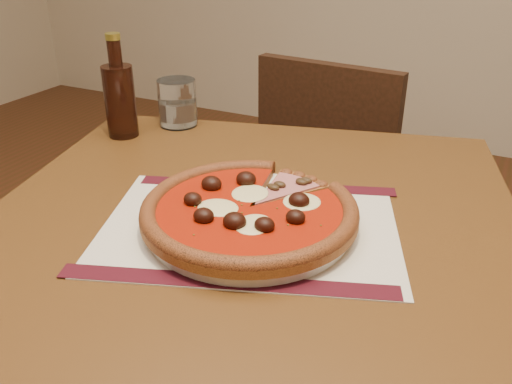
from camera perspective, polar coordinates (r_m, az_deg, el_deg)
table at (r=0.87m, az=-0.59°, el=-8.28°), size 0.98×0.98×0.75m
chair_far at (r=1.59m, az=8.44°, el=1.43°), size 0.43×0.43×0.83m
placemat at (r=0.78m, az=-0.69°, el=-3.72°), size 0.50×0.43×0.00m
plate at (r=0.78m, az=-0.69°, el=-3.09°), size 0.29×0.29×0.02m
pizza at (r=0.77m, az=-0.72°, el=-1.80°), size 0.31×0.31×0.04m
ham_slice at (r=0.82m, az=3.68°, el=-0.08°), size 0.09×0.13×0.02m
water_glass at (r=1.18m, az=-8.27°, el=9.27°), size 0.10×0.10×0.10m
bottle at (r=1.13m, az=-14.15°, el=9.64°), size 0.06×0.06×0.21m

